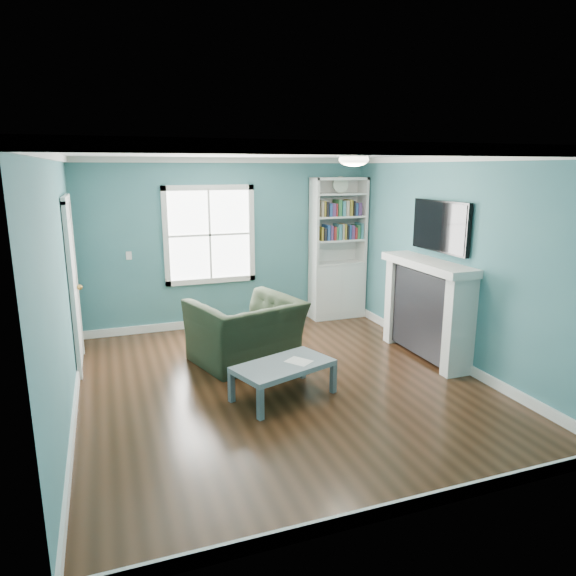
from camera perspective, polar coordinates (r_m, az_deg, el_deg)
name	(u,v)px	position (r m, az deg, el deg)	size (l,w,h in m)	color
floor	(282,383)	(6.08, -0.66, -10.55)	(5.00, 5.00, 0.00)	black
room_walls	(282,249)	(5.63, -0.71, 4.35)	(5.00, 5.00, 5.00)	#376E78
trim	(282,280)	(5.69, -0.70, 0.92)	(4.50, 5.00, 2.60)	white
window	(210,235)	(7.95, -8.69, 5.85)	(1.40, 0.06, 1.50)	white
bookshelf	(337,263)	(8.50, 5.50, 2.82)	(0.90, 0.35, 2.31)	silver
fireplace	(427,310)	(6.95, 15.19, -2.38)	(0.44, 1.58, 1.30)	black
tv	(440,226)	(6.82, 16.58, 6.58)	(0.06, 1.10, 0.65)	black
door	(73,283)	(6.81, -22.78, 0.51)	(0.12, 0.98, 2.17)	silver
ceiling_fixture	(354,159)	(6.01, 7.33, 14.07)	(0.38, 0.38, 0.15)	white
light_switch	(129,256)	(7.85, -17.26, 3.46)	(0.08, 0.01, 0.12)	white
recliner	(246,321)	(6.56, -4.72, -3.66)	(1.26, 0.82, 1.10)	black
coffee_table	(283,368)	(5.62, -0.52, -8.87)	(1.20, 0.90, 0.39)	#545F65
paper_sheet	(299,361)	(5.65, 1.19, -8.15)	(0.21, 0.26, 0.00)	white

